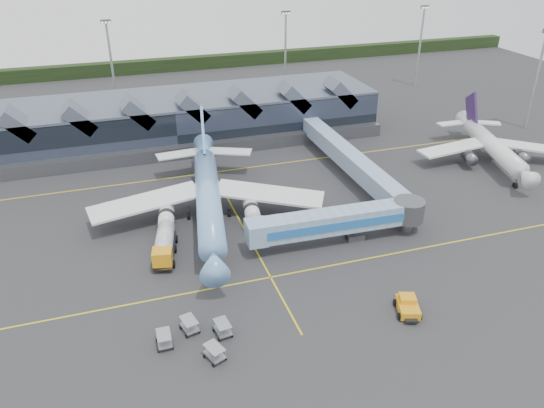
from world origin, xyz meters
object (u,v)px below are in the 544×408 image
object	(u,v)px
fuel_truck	(165,242)
pushback_tug	(408,306)
main_airliner	(208,194)
jet_bridge	(348,220)
regional_jet	(491,145)

from	to	relation	value
fuel_truck	pushback_tug	size ratio (longest dim) A/B	2.19
main_airliner	jet_bridge	xyz separation A→B (m)	(18.24, -13.55, -0.69)
main_airliner	jet_bridge	bearing A→B (deg)	-26.97
fuel_truck	pushback_tug	xyz separation A→B (m)	(26.54, -22.38, -1.11)
regional_jet	fuel_truck	bearing A→B (deg)	-152.94
jet_bridge	fuel_truck	size ratio (longest dim) A/B	2.62
fuel_truck	regional_jet	bearing A→B (deg)	23.94
main_airliner	regional_jet	size ratio (longest dim) A/B	1.37
pushback_tug	regional_jet	bearing A→B (deg)	60.76
main_airliner	fuel_truck	xyz separation A→B (m)	(-8.33, -8.88, -2.17)
main_airliner	pushback_tug	distance (m)	36.33
main_airliner	fuel_truck	size ratio (longest dim) A/B	4.12
main_airliner	jet_bridge	size ratio (longest dim) A/B	1.57
regional_jet	jet_bridge	xyz separation A→B (m)	(-40.02, -18.52, -0.08)
main_airliner	pushback_tug	world-z (taller)	main_airliner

